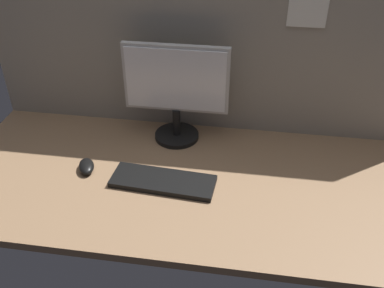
{
  "coord_description": "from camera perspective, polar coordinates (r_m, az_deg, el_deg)",
  "views": [
    {
      "loc": [
        16.58,
        -122.14,
        99.53
      ],
      "look_at": [
        -4.82,
        0.0,
        14.0
      ],
      "focal_mm": 40.55,
      "sensor_mm": 36.0,
      "label": 1
    }
  ],
  "objects": [
    {
      "name": "keyboard",
      "position": [
        1.55,
        -3.83,
        -4.92
      ],
      "size": [
        37.83,
        15.6,
        2.0
      ],
      "primitive_type": "cube",
      "rotation": [
        0.0,
        0.0,
        -0.07
      ],
      "color": "black",
      "rests_on": "ground_plane"
    },
    {
      "name": "monitor",
      "position": [
        1.69,
        -2.11,
        7.24
      ],
      "size": [
        40.94,
        18.0,
        39.82
      ],
      "color": "black",
      "rests_on": "ground_plane"
    },
    {
      "name": "mouse",
      "position": [
        1.65,
        -13.72,
        -2.87
      ],
      "size": [
        8.86,
        11.01,
        3.4
      ],
      "primitive_type": "ellipsoid",
      "rotation": [
        0.0,
        0.0,
        0.39
      ],
      "color": "black",
      "rests_on": "ground_plane"
    },
    {
      "name": "cubicle_wall_back",
      "position": [
        1.71,
        2.64,
        14.08
      ],
      "size": [
        180.0,
        5.5,
        79.15
      ],
      "color": "gray",
      "rests_on": "ground_plane"
    },
    {
      "name": "ground_plane",
      "position": [
        1.59,
        0.71,
        -4.75
      ],
      "size": [
        180.0,
        80.0,
        3.0
      ],
      "primitive_type": "cube",
      "color": "#8C6B4C"
    }
  ]
}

